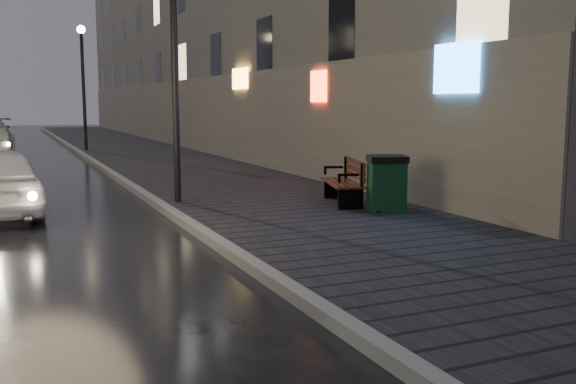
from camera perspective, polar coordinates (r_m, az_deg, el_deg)
name	(u,v)px	position (r m, az deg, el deg)	size (l,w,h in m)	color
ground	(149,300)	(7.42, -12.26, -9.38)	(120.00, 120.00, 0.00)	black
sidewalk	(138,152)	(28.52, -13.16, 3.50)	(4.60, 58.00, 0.15)	black
curb	(81,154)	(28.18, -17.96, 3.27)	(0.20, 58.00, 0.15)	slate
building_near	(184,15)	(33.34, -9.26, 15.29)	(1.80, 50.00, 13.00)	#605B54
lamp_near	(174,37)	(13.41, -10.10, 13.41)	(0.36, 0.36, 5.28)	black
lamp_far	(83,72)	(29.16, -17.77, 10.14)	(0.36, 0.36, 5.28)	black
bench	(346,181)	(13.06, 5.18, 0.96)	(1.09, 1.87, 0.90)	black
trash_bin	(387,183)	(12.14, 8.75, 0.77)	(0.90, 0.90, 1.06)	#0E321B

